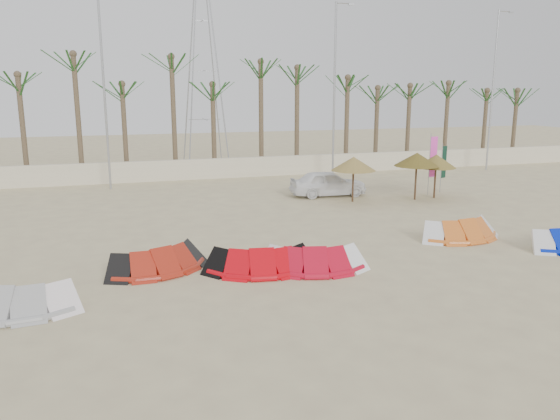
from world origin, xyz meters
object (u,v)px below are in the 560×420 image
object	(u,v)px
kite_orange	(457,227)
car	(328,183)
kite_red_left	(158,257)
kite_red_mid	(258,257)
kite_red_right	(310,255)
kite_grey	(7,294)
parasol_left	(354,164)
parasol_right	(417,160)
parasol_mid	(436,161)
kite_blue	(559,235)

from	to	relation	value
kite_orange	car	distance (m)	9.57
kite_red_left	kite_red_mid	world-z (taller)	same
kite_red_right	kite_orange	size ratio (longest dim) A/B	1.04
kite_grey	car	xyz separation A→B (m)	(14.04, 12.03, 0.28)
kite_red_mid	parasol_left	distance (m)	11.83
kite_orange	parasol_left	distance (m)	7.82
kite_red_left	kite_red_right	distance (m)	4.93
kite_red_right	kite_grey	bearing A→B (deg)	-174.81
kite_grey	parasol_right	xyz separation A→B (m)	(18.04, 9.73, 1.70)
kite_red_left	parasol_left	bearing A→B (deg)	37.28
kite_red_mid	parasol_mid	bearing A→B (deg)	35.54
kite_red_mid	parasol_mid	xyz separation A→B (m)	(12.09, 8.64, 1.56)
kite_red_mid	parasol_left	size ratio (longest dim) A/B	1.58
kite_red_left	kite_orange	size ratio (longest dim) A/B	1.06
kite_red_left	kite_orange	world-z (taller)	same
parasol_mid	parasol_right	distance (m)	1.24
parasol_mid	car	distance (m)	5.82
car	kite_red_mid	bearing A→B (deg)	151.57
kite_grey	kite_blue	world-z (taller)	same
kite_blue	kite_red_mid	bearing A→B (deg)	176.53
kite_grey	parasol_left	distance (m)	17.94
kite_red_left	kite_red_mid	xyz separation A→B (m)	(3.10, -0.96, 0.00)
car	kite_grey	bearing A→B (deg)	134.48
kite_red_right	kite_blue	world-z (taller)	same
kite_orange	parasol_right	bearing A→B (deg)	71.41
kite_red_right	parasol_right	world-z (taller)	parasol_right
kite_red_left	parasol_left	distance (m)	13.40
kite_red_mid	car	world-z (taller)	car
kite_orange	parasol_mid	bearing A→B (deg)	63.34
kite_red_right	kite_red_mid	bearing A→B (deg)	167.09
kite_orange	parasol_mid	size ratio (longest dim) A/B	1.49
kite_red_mid	parasol_right	size ratio (longest dim) A/B	1.48
parasol_left	car	size ratio (longest dim) A/B	0.57
kite_red_left	kite_blue	size ratio (longest dim) A/B	1.07
kite_red_left	parasol_left	xyz separation A→B (m)	(10.59, 8.06, 1.56)
kite_red_left	parasol_right	distance (m)	15.98
kite_red_left	car	world-z (taller)	car
kite_red_mid	parasol_right	distance (m)	13.93
kite_grey	parasol_left	size ratio (longest dim) A/B	1.69
kite_red_left	parasol_mid	bearing A→B (deg)	26.81
kite_red_left	kite_blue	distance (m)	14.56
parasol_left	parasol_mid	world-z (taller)	parasol_mid
parasol_mid	kite_orange	bearing A→B (deg)	-116.66
parasol_mid	car	size ratio (longest dim) A/B	0.57
kite_blue	parasol_right	bearing A→B (deg)	93.14
kite_red_mid	kite_orange	xyz separation A→B (m)	(8.47, 1.42, -0.00)
kite_grey	kite_blue	bearing A→B (deg)	1.52
kite_red_left	parasol_right	world-z (taller)	parasol_right
kite_blue	parasol_left	distance (m)	10.57
kite_red_right	kite_blue	bearing A→B (deg)	-1.83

